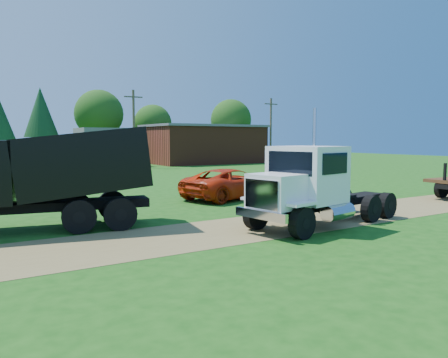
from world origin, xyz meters
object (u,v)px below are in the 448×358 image
black_dump_truck (37,173)px  spectator_a (253,203)px  orange_pickup (231,184)px  white_semi_tractor (309,187)px

black_dump_truck → spectator_a: size_ratio=5.11×
black_dump_truck → orange_pickup: 11.54m
spectator_a → orange_pickup: bearing=36.1°
white_semi_tractor → spectator_a: size_ratio=4.40×
orange_pickup → spectator_a: spectator_a is taller
white_semi_tractor → spectator_a: (-1.65, 1.40, -0.70)m
orange_pickup → spectator_a: (-3.57, -7.14, 0.04)m
black_dump_truck → white_semi_tractor: bearing=-18.5°
orange_pickup → white_semi_tractor: bearing=152.8°
white_semi_tractor → black_dump_truck: size_ratio=0.86×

